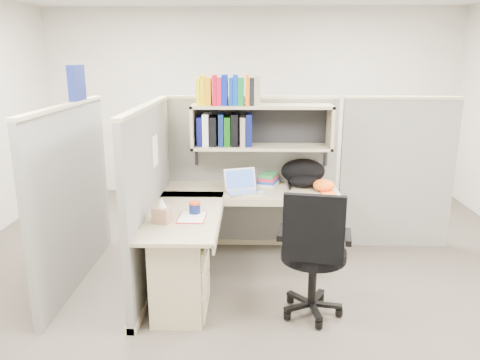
{
  "coord_description": "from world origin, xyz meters",
  "views": [
    {
      "loc": [
        -0.01,
        -3.96,
        2.03
      ],
      "look_at": [
        -0.11,
        0.25,
        0.91
      ],
      "focal_mm": 35.0,
      "sensor_mm": 36.0,
      "label": 1
    }
  ],
  "objects_px": {
    "laptop": "(244,181)",
    "snack_canister": "(195,208)",
    "task_chair": "(312,274)",
    "desk": "(203,249)",
    "backpack": "(304,173)"
  },
  "relations": [
    {
      "from": "snack_canister",
      "to": "task_chair",
      "type": "height_order",
      "value": "task_chair"
    },
    {
      "from": "desk",
      "to": "snack_canister",
      "type": "height_order",
      "value": "snack_canister"
    },
    {
      "from": "desk",
      "to": "laptop",
      "type": "xyz_separation_m",
      "value": [
        0.33,
        0.71,
        0.41
      ]
    },
    {
      "from": "backpack",
      "to": "desk",
      "type": "bearing_deg",
      "value": -114.3
    },
    {
      "from": "task_chair",
      "to": "laptop",
      "type": "bearing_deg",
      "value": 118.35
    },
    {
      "from": "desk",
      "to": "task_chair",
      "type": "bearing_deg",
      "value": -19.81
    },
    {
      "from": "desk",
      "to": "snack_canister",
      "type": "distance_m",
      "value": 0.36
    },
    {
      "from": "desk",
      "to": "task_chair",
      "type": "xyz_separation_m",
      "value": [
        0.89,
        -0.32,
        -0.06
      ]
    },
    {
      "from": "desk",
      "to": "laptop",
      "type": "bearing_deg",
      "value": 64.88
    },
    {
      "from": "desk",
      "to": "laptop",
      "type": "height_order",
      "value": "laptop"
    },
    {
      "from": "backpack",
      "to": "task_chair",
      "type": "xyz_separation_m",
      "value": [
        -0.06,
        -1.32,
        -0.48
      ]
    },
    {
      "from": "laptop",
      "to": "backpack",
      "type": "distance_m",
      "value": 0.68
    },
    {
      "from": "desk",
      "to": "backpack",
      "type": "relative_size",
      "value": 3.83
    },
    {
      "from": "laptop",
      "to": "snack_canister",
      "type": "distance_m",
      "value": 0.74
    },
    {
      "from": "backpack",
      "to": "snack_canister",
      "type": "relative_size",
      "value": 4.49
    }
  ]
}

